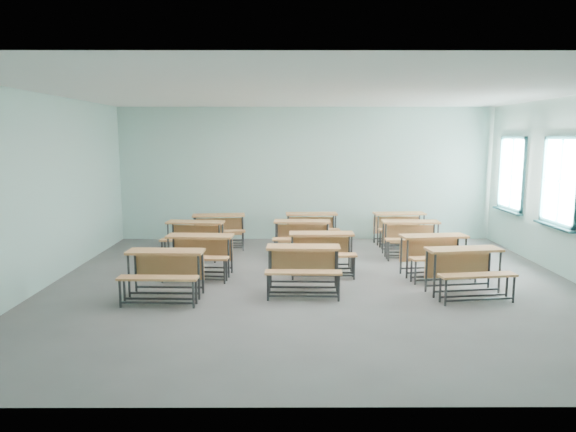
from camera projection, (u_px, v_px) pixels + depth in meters
name	position (u px, v px, depth m)	size (l,w,h in m)	color
room	(320.00, 191.00, 8.51)	(9.04, 8.04, 3.24)	slate
desk_unit_r0c0	(164.00, 267.00, 7.92)	(1.21, 0.83, 0.74)	#C47F47
desk_unit_r0c1	(303.00, 262.00, 8.23)	(1.20, 0.83, 0.74)	#C47F47
desk_unit_r0c2	(466.00, 265.00, 8.07)	(1.28, 0.95, 0.74)	#C47F47
desk_unit_r1c0	(199.00, 249.00, 9.18)	(1.23, 0.87, 0.74)	#C47F47
desk_unit_r1c1	(322.00, 247.00, 9.40)	(1.19, 0.80, 0.74)	#C47F47
desk_unit_r1c2	(436.00, 249.00, 9.16)	(1.27, 0.93, 0.74)	#C47F47
desk_unit_r2c0	(194.00, 234.00, 10.68)	(1.26, 0.91, 0.74)	#C47F47
desk_unit_r2c1	(302.00, 233.00, 10.77)	(1.22, 0.85, 0.74)	#C47F47
desk_unit_r2c2	(411.00, 233.00, 10.73)	(1.20, 0.83, 0.74)	#C47F47
desk_unit_r3c0	(219.00, 226.00, 11.64)	(1.26, 0.91, 0.74)	#C47F47
desk_unit_r3c1	(312.00, 224.00, 11.85)	(1.22, 0.85, 0.74)	#C47F47
desk_unit_r3c2	(400.00, 224.00, 11.90)	(1.24, 0.88, 0.74)	#C47F47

